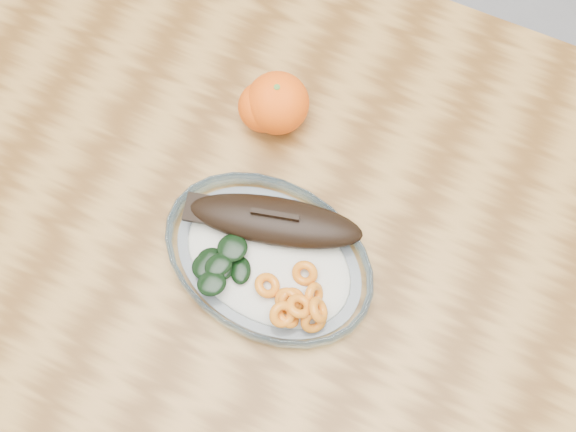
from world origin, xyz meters
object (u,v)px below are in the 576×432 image
Objects in this scene: dining_table at (255,222)px; plated_meal at (269,256)px; orange_left at (264,107)px; orange_right at (277,103)px.

plated_meal is at bearing -50.48° from dining_table.
dining_table is at bearing 136.99° from plated_meal.
orange_right is (0.02, 0.01, 0.01)m from orange_left.
dining_table is at bearing -73.90° from orange_left.
orange_right reaches higher than orange_left.
orange_right is at bearing 28.31° from orange_left.
dining_table is at bearing -82.25° from orange_right.
plated_meal is (0.06, -0.07, 0.12)m from dining_table.
plated_meal reaches higher than orange_left.
dining_table is 0.19m from orange_right.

